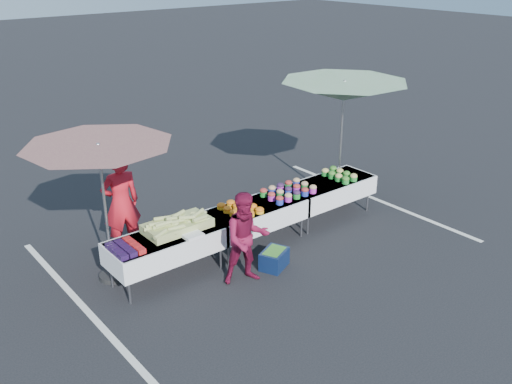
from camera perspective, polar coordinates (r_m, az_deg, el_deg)
ground at (r=10.19m, az=0.00°, el=-5.19°), size 80.00×80.00×0.00m
stripe_left at (r=8.83m, az=-16.72°, el=-11.12°), size 0.10×5.00×0.00m
stripe_right at (r=12.25m, az=11.74°, el=-0.64°), size 0.10×5.00×0.00m
table_left at (r=9.03m, az=-8.97°, el=-5.24°), size 1.86×0.81×0.75m
table_center at (r=9.93m, az=0.00°, el=-2.22°), size 1.86×0.81×0.75m
table_right at (r=11.05m, az=7.29°, el=0.29°), size 1.86×0.81×0.75m
berry_punnets at (r=8.60m, az=-12.94°, el=-5.51°), size 0.40×0.54×0.08m
corn_pile at (r=9.06m, az=-7.85°, el=-3.24°), size 1.16×0.57×0.26m
plastic_bags at (r=8.84m, az=-6.38°, el=-4.31°), size 0.30×0.25×0.05m
carrot_bowls at (r=9.63m, az=-1.58°, el=-1.62°), size 0.55×0.69×0.11m
potato_cups at (r=10.27m, az=3.26°, el=0.15°), size 0.94×0.58×0.16m
bean_baskets at (r=11.13m, az=8.32°, el=1.74°), size 0.36×0.68×0.15m
vendor at (r=9.84m, az=-13.35°, el=-1.07°), size 0.70×0.50×1.80m
customer at (r=8.76m, az=-0.95°, el=-4.66°), size 0.88×0.79×1.49m
umbrella_left at (r=8.61m, az=-15.39°, el=3.44°), size 2.65×2.65×2.26m
umbrella_right at (r=11.28m, az=8.78°, el=9.87°), size 3.13×3.13×2.54m
storage_bin at (r=9.40m, az=1.83°, el=-6.67°), size 0.58×0.52×0.31m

